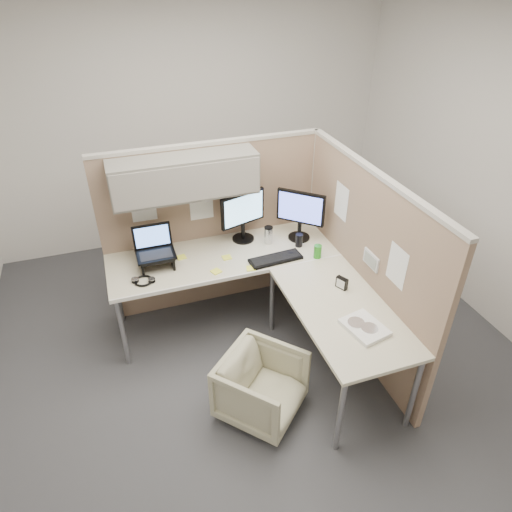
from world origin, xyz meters
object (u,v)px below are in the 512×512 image
object	(u,v)px
keyboard	(276,259)
monitor_left	(243,213)
office_chair	(262,384)
desk	(264,280)

from	to	relation	value
keyboard	monitor_left	bearing A→B (deg)	106.69
office_chair	desk	bearing A→B (deg)	26.79
office_chair	keyboard	size ratio (longest dim) A/B	1.24
desk	keyboard	world-z (taller)	keyboard
desk	monitor_left	distance (m)	0.68
desk	keyboard	size ratio (longest dim) A/B	4.35
desk	keyboard	xyz separation A→B (m)	(0.17, 0.18, 0.05)
office_chair	monitor_left	size ratio (longest dim) A/B	1.22
keyboard	office_chair	bearing A→B (deg)	-120.30
office_chair	monitor_left	world-z (taller)	monitor_left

